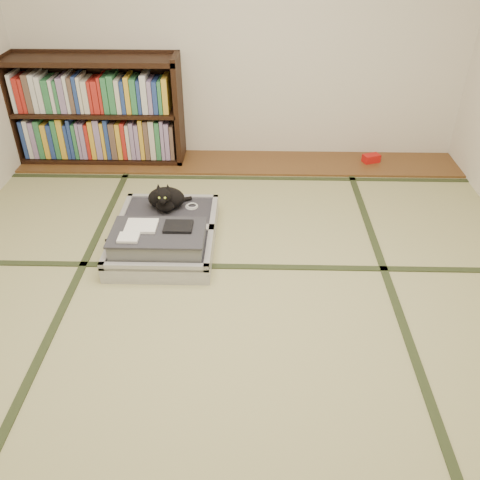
{
  "coord_description": "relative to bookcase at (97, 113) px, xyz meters",
  "views": [
    {
      "loc": [
        0.12,
        -2.31,
        2.02
      ],
      "look_at": [
        0.05,
        0.35,
        0.25
      ],
      "focal_mm": 38.0,
      "sensor_mm": 36.0,
      "label": 1
    }
  ],
  "objects": [
    {
      "name": "cat",
      "position": [
        0.77,
        -1.15,
        -0.23
      ],
      "size": [
        0.31,
        0.31,
        0.25
      ],
      "color": "black",
      "rests_on": "suitcase"
    },
    {
      "name": "room_shell",
      "position": [
        1.28,
        -2.07,
        1.01
      ],
      "size": [
        4.5,
        4.5,
        4.5
      ],
      "color": "white",
      "rests_on": "ground"
    },
    {
      "name": "tatami_borders",
      "position": [
        1.28,
        -1.57,
        -0.45
      ],
      "size": [
        4.0,
        4.5,
        0.01
      ],
      "color": "#2D381E",
      "rests_on": "ground"
    },
    {
      "name": "wood_strip",
      "position": [
        1.28,
        -0.07,
        -0.44
      ],
      "size": [
        4.0,
        0.5,
        0.02
      ],
      "primitive_type": "cube",
      "color": "brown",
      "rests_on": "ground"
    },
    {
      "name": "hanger",
      "position": [
        0.56,
        -1.37,
        -0.44
      ],
      "size": [
        0.41,
        0.19,
        0.01
      ],
      "color": "black",
      "rests_on": "floor"
    },
    {
      "name": "suitcase",
      "position": [
        0.79,
        -1.45,
        -0.36
      ],
      "size": [
        0.69,
        0.93,
        0.27
      ],
      "color": "#B7B6BB",
      "rests_on": "floor"
    },
    {
      "name": "floor",
      "position": [
        1.28,
        -2.07,
        -0.45
      ],
      "size": [
        4.5,
        4.5,
        0.0
      ],
      "primitive_type": "plane",
      "color": "tan",
      "rests_on": "ground"
    },
    {
      "name": "red_item",
      "position": [
        2.49,
        -0.04,
        -0.4
      ],
      "size": [
        0.17,
        0.14,
        0.07
      ],
      "primitive_type": "cube",
      "rotation": [
        0.0,
        0.0,
        0.36
      ],
      "color": "red",
      "rests_on": "wood_strip"
    },
    {
      "name": "cable_coil",
      "position": [
        0.95,
        -1.12,
        -0.31
      ],
      "size": [
        0.1,
        0.1,
        0.02
      ],
      "color": "white",
      "rests_on": "suitcase"
    },
    {
      "name": "bookcase",
      "position": [
        0.0,
        0.0,
        0.0
      ],
      "size": [
        1.52,
        0.35,
        0.98
      ],
      "color": "black",
      "rests_on": "wood_strip"
    }
  ]
}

